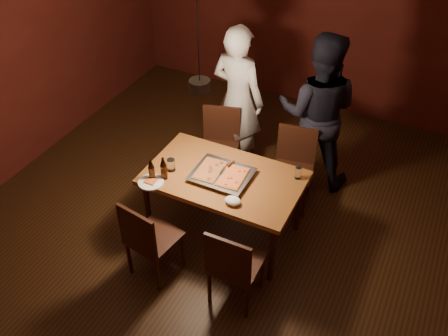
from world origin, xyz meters
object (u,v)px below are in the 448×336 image
at_px(pendant_lamp, 200,85).
at_px(chair_near_left, 147,235).
at_px(chair_far_right, 294,160).
at_px(plate_slice, 151,182).
at_px(chair_far_left, 220,138).
at_px(beer_bottle_b, 164,168).
at_px(beer_bottle_a, 151,170).
at_px(diner_white, 238,99).
at_px(pizza_tray, 222,175).
at_px(chair_near_right, 233,262).
at_px(dining_table, 224,182).
at_px(diner_dark, 317,112).

bearing_deg(pendant_lamp, chair_near_left, -105.70).
distance_m(chair_far_right, plate_slice, 1.59).
distance_m(chair_far_left, beer_bottle_b, 1.14).
relative_size(beer_bottle_a, diner_white, 0.13).
xyz_separation_m(chair_near_left, pizza_tray, (0.36, 0.80, 0.24)).
distance_m(chair_far_left, diner_white, 0.49).
xyz_separation_m(chair_near_right, pizza_tray, (-0.47, 0.74, 0.24)).
xyz_separation_m(dining_table, chair_near_right, (0.46, -0.76, -0.14)).
distance_m(beer_bottle_b, plate_slice, 0.18).
distance_m(dining_table, beer_bottle_b, 0.60).
bearing_deg(diner_dark, pizza_tray, 57.79).
relative_size(plate_slice, diner_dark, 0.13).
relative_size(pizza_tray, diner_white, 0.31).
bearing_deg(chair_near_right, dining_table, 120.44).
height_order(diner_dark, pendant_lamp, pendant_lamp).
height_order(chair_near_right, beer_bottle_a, beer_bottle_a).
distance_m(beer_bottle_a, diner_white, 1.50).
bearing_deg(chair_near_left, chair_far_right, 72.93).
relative_size(chair_near_right, beer_bottle_b, 1.99).
height_order(beer_bottle_a, beer_bottle_b, beer_bottle_b).
xyz_separation_m(dining_table, beer_bottle_b, (-0.50, -0.28, 0.20)).
relative_size(chair_far_left, diner_white, 0.30).
distance_m(chair_near_right, plate_slice, 1.12).
height_order(chair_far_right, diner_white, diner_white).
bearing_deg(plate_slice, dining_table, 34.55).
distance_m(plate_slice, diner_white, 1.56).
xyz_separation_m(chair_far_left, diner_dark, (0.96, 0.44, 0.37)).
height_order(chair_near_right, pendant_lamp, pendant_lamp).
distance_m(chair_near_right, pizza_tray, 0.90).
distance_m(dining_table, diner_dark, 1.37).
height_order(chair_far_left, chair_near_left, same).
distance_m(pizza_tray, beer_bottle_b, 0.56).
xyz_separation_m(chair_far_left, pizza_tray, (0.44, -0.83, 0.24)).
bearing_deg(beer_bottle_b, dining_table, 29.38).
relative_size(chair_near_right, pendant_lamp, 0.44).
distance_m(chair_near_left, pendant_lamp, 1.43).
bearing_deg(dining_table, pizza_tray, -116.30).
xyz_separation_m(dining_table, pizza_tray, (-0.01, -0.02, 0.10)).
relative_size(chair_near_right, plate_slice, 1.99).
bearing_deg(pizza_tray, chair_near_right, -55.27).
bearing_deg(chair_near_right, chair_far_right, 90.05).
height_order(dining_table, diner_white, diner_white).
relative_size(beer_bottle_a, diner_dark, 0.12).
distance_m(chair_near_left, pizza_tray, 0.90).
bearing_deg(plate_slice, diner_dark, 56.70).
height_order(chair_far_right, chair_near_right, same).
bearing_deg(beer_bottle_b, diner_dark, 56.77).
bearing_deg(beer_bottle_a, beer_bottle_b, 30.61).
xyz_separation_m(chair_far_right, chair_near_left, (-0.81, -1.63, 0.00)).
relative_size(diner_white, diner_dark, 0.97).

